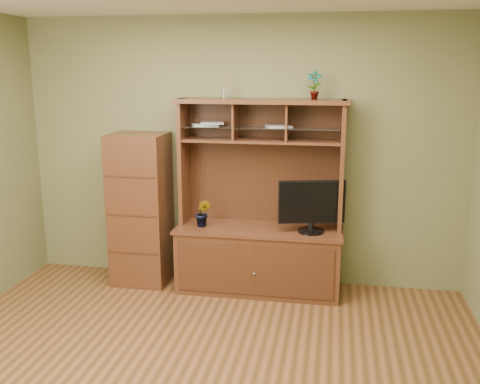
# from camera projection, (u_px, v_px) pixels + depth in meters

# --- Properties ---
(room) EXTENTS (4.54, 4.04, 2.74)m
(room) POSITION_uv_depth(u_px,v_px,m) (187.00, 198.00, 3.52)
(room) COLOR #523317
(room) RESTS_ON ground
(media_hutch) EXTENTS (1.66, 0.61, 1.90)m
(media_hutch) POSITION_uv_depth(u_px,v_px,m) (259.00, 239.00, 5.33)
(media_hutch) COLOR #4F2816
(media_hutch) RESTS_ON room
(monitor) EXTENTS (0.63, 0.25, 0.51)m
(monitor) POSITION_uv_depth(u_px,v_px,m) (312.00, 205.00, 5.07)
(monitor) COLOR black
(monitor) RESTS_ON media_hutch
(orchid_plant) EXTENTS (0.16, 0.13, 0.28)m
(orchid_plant) POSITION_uv_depth(u_px,v_px,m) (203.00, 213.00, 5.28)
(orchid_plant) COLOR #315D20
(orchid_plant) RESTS_ON media_hutch
(top_plant) EXTENTS (0.14, 0.10, 0.27)m
(top_plant) POSITION_uv_depth(u_px,v_px,m) (314.00, 85.00, 4.97)
(top_plant) COLOR #376523
(top_plant) RESTS_ON media_hutch
(reed_diffuser) EXTENTS (0.06, 0.06, 0.29)m
(reed_diffuser) POSITION_uv_depth(u_px,v_px,m) (224.00, 87.00, 5.13)
(reed_diffuser) COLOR silver
(reed_diffuser) RESTS_ON media_hutch
(magazines) EXTENTS (1.01, 0.26, 0.04)m
(magazines) POSITION_uv_depth(u_px,v_px,m) (231.00, 125.00, 5.20)
(magazines) COLOR #9F9FA4
(magazines) RESTS_ON media_hutch
(side_cabinet) EXTENTS (0.55, 0.50, 1.55)m
(side_cabinet) POSITION_uv_depth(u_px,v_px,m) (141.00, 209.00, 5.48)
(side_cabinet) COLOR #4F2816
(side_cabinet) RESTS_ON room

